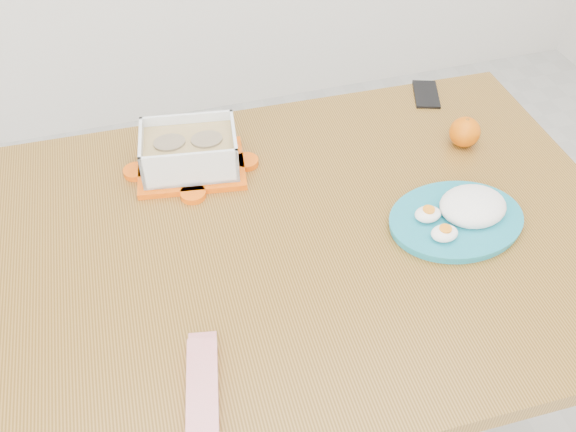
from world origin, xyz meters
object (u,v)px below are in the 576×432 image
object	(u,v)px
dining_table	(288,266)
food_container	(190,152)
orange_fruit	(465,132)
smartphone	(426,94)
rice_plate	(462,213)

from	to	relation	value
dining_table	food_container	xyz separation A→B (m)	(-0.14, 0.26, 0.13)
food_container	orange_fruit	xyz separation A→B (m)	(0.61, -0.09, -0.01)
orange_fruit	smartphone	bearing A→B (deg)	87.43
orange_fruit	rice_plate	size ratio (longest dim) A/B	0.25
food_container	rice_plate	world-z (taller)	food_container
rice_plate	smartphone	distance (m)	0.46
orange_fruit	smartphone	size ratio (longest dim) A/B	0.58
orange_fruit	smartphone	world-z (taller)	orange_fruit
food_container	orange_fruit	distance (m)	0.62
smartphone	dining_table	bearing A→B (deg)	-121.98
food_container	rice_plate	distance (m)	0.58
orange_fruit	rice_plate	bearing A→B (deg)	-118.95
food_container	smartphone	bearing A→B (deg)	19.29
rice_plate	orange_fruit	bearing A→B (deg)	59.23
food_container	orange_fruit	world-z (taller)	food_container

